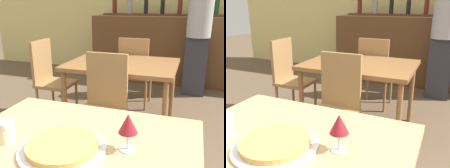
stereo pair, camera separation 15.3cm
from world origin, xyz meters
TOP-DOWN VIEW (x-y plane):
  - wall_back at (0.00, 4.09)m, footprint 8.00×0.05m
  - dining_table_near at (0.00, 0.00)m, footprint 1.05×0.82m
  - dining_table_far at (-0.27, 1.67)m, footprint 1.14×0.85m
  - bar_counter at (0.00, 3.58)m, footprint 2.60×0.56m
  - bar_back_shelf at (-0.02, 3.72)m, footprint 2.39×0.24m
  - chair_far_side_front at (-0.27, 1.08)m, footprint 0.40×0.40m
  - chair_far_side_back at (-0.27, 2.25)m, footprint 0.40×0.40m
  - chair_far_side_left at (-1.17, 1.67)m, footprint 0.40×0.40m
  - pizza_tray at (-0.02, -0.05)m, footprint 0.36×0.36m
  - person_standing at (0.48, 3.00)m, footprint 0.34×0.34m
  - wine_glass at (0.23, 0.04)m, footprint 0.08×0.08m

SIDE VIEW (x-z plane):
  - chair_far_side_front at x=-0.27m, z-range 0.05..0.99m
  - chair_far_side_back at x=-0.27m, z-range 0.05..0.99m
  - chair_far_side_left at x=-1.17m, z-range 0.05..0.99m
  - bar_counter at x=0.00m, z-range 0.00..1.13m
  - dining_table_far at x=-0.27m, z-range 0.29..1.03m
  - dining_table_near at x=0.00m, z-range 0.30..1.07m
  - pizza_tray at x=-0.02m, z-range 0.77..0.81m
  - wine_glass at x=0.23m, z-range 0.80..0.96m
  - person_standing at x=0.48m, z-range 0.09..1.92m
  - bar_back_shelf at x=-0.02m, z-range 1.04..1.39m
  - wall_back at x=0.00m, z-range 0.00..2.80m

